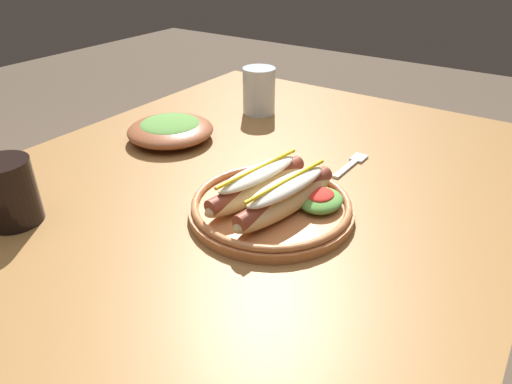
{
  "coord_description": "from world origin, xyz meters",
  "views": [
    {
      "loc": [
        -0.57,
        -0.43,
        1.15
      ],
      "look_at": [
        -0.04,
        -0.07,
        0.77
      ],
      "focal_mm": 32.11,
      "sensor_mm": 36.0,
      "label": 1
    }
  ],
  "objects_px": {
    "fork": "(352,164)",
    "water_cup": "(259,91)",
    "soda_cup": "(9,192)",
    "hot_dog_plate": "(274,199)",
    "side_bowl": "(170,129)"
  },
  "relations": [
    {
      "from": "fork",
      "to": "soda_cup",
      "type": "relative_size",
      "value": 1.15
    },
    {
      "from": "soda_cup",
      "to": "water_cup",
      "type": "xyz_separation_m",
      "value": [
        0.62,
        -0.04,
        0.0
      ]
    },
    {
      "from": "hot_dog_plate",
      "to": "soda_cup",
      "type": "relative_size",
      "value": 2.56
    },
    {
      "from": "water_cup",
      "to": "side_bowl",
      "type": "relative_size",
      "value": 0.61
    },
    {
      "from": "fork",
      "to": "water_cup",
      "type": "xyz_separation_m",
      "value": [
        0.14,
        0.31,
        0.05
      ]
    },
    {
      "from": "soda_cup",
      "to": "side_bowl",
      "type": "xyz_separation_m",
      "value": [
        0.38,
        0.02,
        -0.03
      ]
    },
    {
      "from": "fork",
      "to": "side_bowl",
      "type": "xyz_separation_m",
      "value": [
        -0.11,
        0.38,
        0.02
      ]
    },
    {
      "from": "hot_dog_plate",
      "to": "water_cup",
      "type": "distance_m",
      "value": 0.47
    },
    {
      "from": "water_cup",
      "to": "side_bowl",
      "type": "distance_m",
      "value": 0.26
    },
    {
      "from": "fork",
      "to": "soda_cup",
      "type": "xyz_separation_m",
      "value": [
        -0.48,
        0.36,
        0.05
      ]
    },
    {
      "from": "soda_cup",
      "to": "hot_dog_plate",
      "type": "bearing_deg",
      "value": -52.6
    },
    {
      "from": "hot_dog_plate",
      "to": "side_bowl",
      "type": "xyz_separation_m",
      "value": [
        0.13,
        0.35,
        -0.0
      ]
    },
    {
      "from": "water_cup",
      "to": "side_bowl",
      "type": "bearing_deg",
      "value": 165.14
    },
    {
      "from": "fork",
      "to": "water_cup",
      "type": "bearing_deg",
      "value": 67.99
    },
    {
      "from": "water_cup",
      "to": "side_bowl",
      "type": "xyz_separation_m",
      "value": [
        -0.25,
        0.07,
        -0.03
      ]
    }
  ]
}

